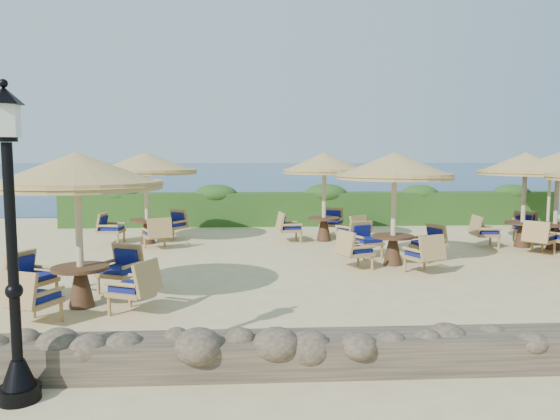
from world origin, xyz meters
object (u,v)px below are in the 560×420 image
(lamp_post, at_px, (12,258))
(cafe_set_0, at_px, (78,200))
(extra_parasol, at_px, (551,167))
(cafe_set_6, at_px, (558,179))
(cafe_set_3, at_px, (146,177))
(cafe_set_5, at_px, (525,182))
(cafe_set_4, at_px, (324,180))
(cafe_set_1, at_px, (394,189))

(lamp_post, bearing_deg, cafe_set_0, 96.55)
(extra_parasol, height_order, cafe_set_6, cafe_set_6)
(extra_parasol, height_order, cafe_set_3, cafe_set_3)
(lamp_post, bearing_deg, cafe_set_5, 41.54)
(lamp_post, height_order, cafe_set_6, lamp_post)
(lamp_post, relative_size, cafe_set_5, 1.19)
(cafe_set_0, distance_m, cafe_set_5, 11.88)
(cafe_set_3, distance_m, cafe_set_5, 10.72)
(cafe_set_3, bearing_deg, extra_parasol, 7.76)
(cafe_set_5, xyz_separation_m, cafe_set_6, (0.69, -0.43, 0.08))
(cafe_set_0, height_order, cafe_set_4, same)
(cafe_set_3, relative_size, cafe_set_6, 1.04)
(extra_parasol, relative_size, cafe_set_5, 0.87)
(cafe_set_3, height_order, cafe_set_4, same)
(extra_parasol, height_order, cafe_set_4, cafe_set_4)
(extra_parasol, bearing_deg, cafe_set_5, -129.12)
(extra_parasol, height_order, cafe_set_1, cafe_set_1)
(cafe_set_0, relative_size, cafe_set_6, 1.01)
(cafe_set_1, xyz_separation_m, cafe_set_4, (-1.14, 3.61, 0.02))
(lamp_post, distance_m, cafe_set_0, 3.64)
(cafe_set_4, xyz_separation_m, cafe_set_5, (5.43, -1.39, 0.01))
(cafe_set_0, bearing_deg, cafe_set_1, 26.85)
(lamp_post, xyz_separation_m, cafe_set_4, (4.73, 10.40, 0.28))
(cafe_set_1, relative_size, cafe_set_6, 0.99)
(cafe_set_6, bearing_deg, lamp_post, -141.70)
(cafe_set_1, bearing_deg, cafe_set_0, -153.15)
(cafe_set_1, height_order, cafe_set_3, same)
(lamp_post, bearing_deg, cafe_set_3, 92.71)
(cafe_set_1, xyz_separation_m, cafe_set_3, (-6.36, 3.43, 0.14))
(lamp_post, height_order, cafe_set_1, lamp_post)
(cafe_set_1, distance_m, cafe_set_6, 5.30)
(cafe_set_0, bearing_deg, cafe_set_6, 23.80)
(cafe_set_6, bearing_deg, cafe_set_1, -160.25)
(cafe_set_0, height_order, cafe_set_5, same)
(extra_parasol, distance_m, cafe_set_3, 13.21)
(cafe_set_3, relative_size, cafe_set_4, 1.09)
(cafe_set_3, bearing_deg, cafe_set_0, -89.40)
(cafe_set_5, distance_m, cafe_set_6, 0.82)
(cafe_set_3, distance_m, cafe_set_4, 5.22)
(cafe_set_3, distance_m, cafe_set_6, 11.46)
(lamp_post, xyz_separation_m, cafe_set_0, (-0.41, 3.60, 0.30))
(cafe_set_5, bearing_deg, cafe_set_3, 173.51)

